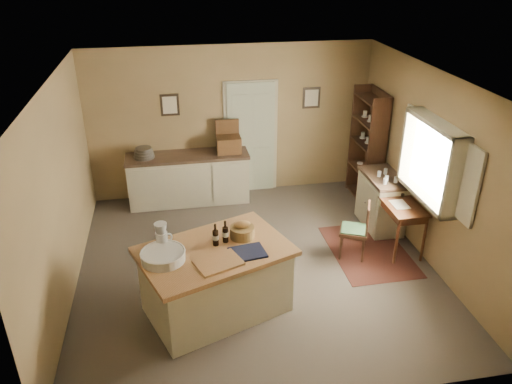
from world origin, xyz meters
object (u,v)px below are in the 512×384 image
Objects in this scene: writing_desk at (402,210)px; sideboard at (189,177)px; shelving_unit at (370,147)px; work_island at (215,279)px; desk_chair at (354,231)px; right_cabinet at (381,201)px.

sideboard is at bearing 144.55° from writing_desk.
shelving_unit is at bearing -7.29° from sideboard.
work_island reaches higher than writing_desk.
desk_chair is at bearing 1.81° from work_island.
desk_chair reaches higher than writing_desk.
right_cabinet is at bearing 9.06° from work_island.
right_cabinet is at bearing 90.01° from writing_desk.
desk_chair is 2.08m from shelving_unit.
sideboard is at bearing 172.71° from shelving_unit.
shelving_unit reaches higher than desk_chair.
desk_chair is at bearing -116.57° from shelving_unit.
right_cabinet is at bearing 69.07° from desk_chair.
sideboard is at bearing 154.53° from right_cabinet.
right_cabinet is 1.17m from shelving_unit.
writing_desk is at bearing -89.99° from right_cabinet.
work_island is 2.30m from desk_chair.
desk_chair is 0.43× the size of shelving_unit.
sideboard is at bearing 159.31° from desk_chair.
shelving_unit reaches higher than right_cabinet.
work_island reaches higher than right_cabinet.
sideboard is 3.23m from shelving_unit.
desk_chair is at bearing -176.00° from writing_desk.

